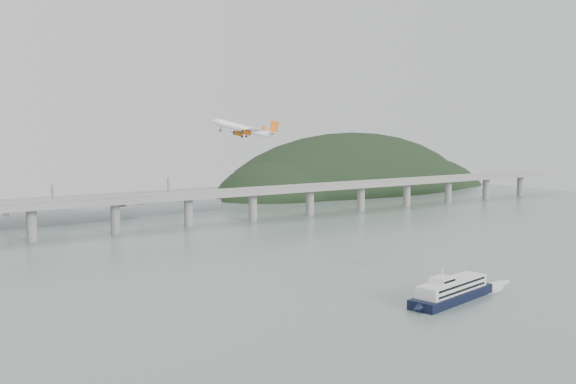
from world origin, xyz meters
TOP-DOWN VIEW (x-y plane):
  - ground at (0.00, 0.00)m, footprint 900.00×900.00m
  - bridge at (-1.15, 200.00)m, footprint 800.00×22.00m
  - headland at (285.18, 331.75)m, footprint 365.00×155.00m
  - ferry at (17.99, -29.17)m, footprint 73.45×23.99m
  - airliner at (-10.35, 75.77)m, footprint 36.18×32.86m

SIDE VIEW (x-z plane):
  - headland at x=285.18m, z-range -97.34..58.66m
  - ground at x=0.00m, z-range 0.00..0.00m
  - ferry at x=17.99m, z-range -3.20..10.78m
  - bridge at x=-1.15m, z-range 5.70..29.60m
  - airliner at x=-10.35m, z-range 59.47..70.50m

